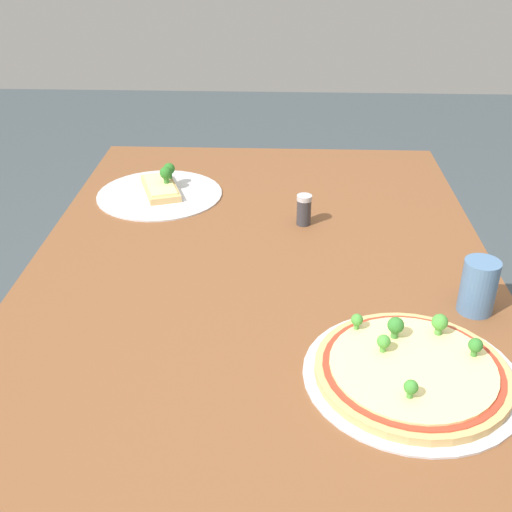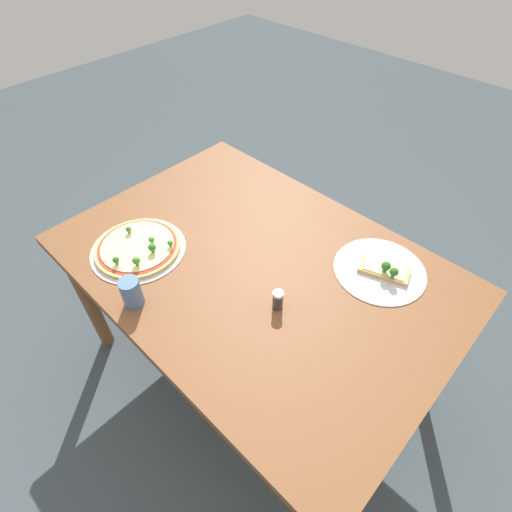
% 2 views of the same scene
% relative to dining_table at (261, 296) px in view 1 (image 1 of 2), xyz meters
% --- Properties ---
extents(ground_plane, '(8.00, 8.00, 0.00)m').
position_rel_dining_table_xyz_m(ground_plane, '(0.00, 0.00, -0.63)').
color(ground_plane, '#3D474C').
extents(dining_table, '(1.37, 0.95, 0.71)m').
position_rel_dining_table_xyz_m(dining_table, '(0.00, 0.00, 0.00)').
color(dining_table, brown).
rests_on(dining_table, ground_plane).
extents(pizza_tray_whole, '(0.34, 0.34, 0.06)m').
position_rel_dining_table_xyz_m(pizza_tray_whole, '(0.34, 0.25, 0.09)').
color(pizza_tray_whole, silver).
rests_on(pizza_tray_whole, dining_table).
extents(pizza_tray_slice, '(0.31, 0.31, 0.07)m').
position_rel_dining_table_xyz_m(pizza_tray_slice, '(-0.34, -0.26, 0.09)').
color(pizza_tray_slice, silver).
rests_on(pizza_tray_slice, dining_table).
extents(drinking_cup, '(0.06, 0.06, 0.10)m').
position_rel_dining_table_xyz_m(drinking_cup, '(0.16, 0.39, 0.13)').
color(drinking_cup, '#4C7099').
rests_on(drinking_cup, dining_table).
extents(condiment_shaker, '(0.03, 0.03, 0.07)m').
position_rel_dining_table_xyz_m(condiment_shaker, '(-0.18, 0.09, 0.12)').
color(condiment_shaker, '#333338').
rests_on(condiment_shaker, dining_table).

